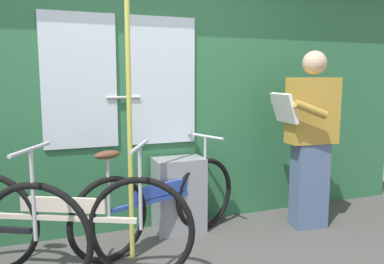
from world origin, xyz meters
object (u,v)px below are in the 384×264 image
Objects in this scene: passenger_reading_newspaper at (310,136)px; trash_bin_by_wall at (179,195)px; bicycle_leaning_behind at (62,223)px; handrail_pole at (129,108)px; bicycle_near_door at (161,203)px.

passenger_reading_newspaper reaches higher than trash_bin_by_wall.
trash_bin_by_wall is (0.99, 0.49, -0.05)m from bicycle_leaning_behind.
bicycle_leaning_behind reaches higher than trash_bin_by_wall.
bicycle_leaning_behind is 0.71× the size of handrail_pole.
bicycle_leaning_behind is at bearing -167.01° from handrail_pole.
bicycle_near_door is 1.44m from passenger_reading_newspaper.
bicycle_near_door is at bearing 30.54° from handrail_pole.
handrail_pole is at bearing 7.85° from passenger_reading_newspaper.
bicycle_near_door is at bearing -135.76° from trash_bin_by_wall.
passenger_reading_newspaper is at bearing -24.19° from bicycle_near_door.
bicycle_leaning_behind is 0.91m from handrail_pole.
handrail_pole reaches higher than passenger_reading_newspaper.
trash_bin_by_wall is at bearing 52.94° from bicycle_leaning_behind.
passenger_reading_newspaper reaches higher than bicycle_near_door.
passenger_reading_newspaper is at bearing 2.40° from handrail_pole.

